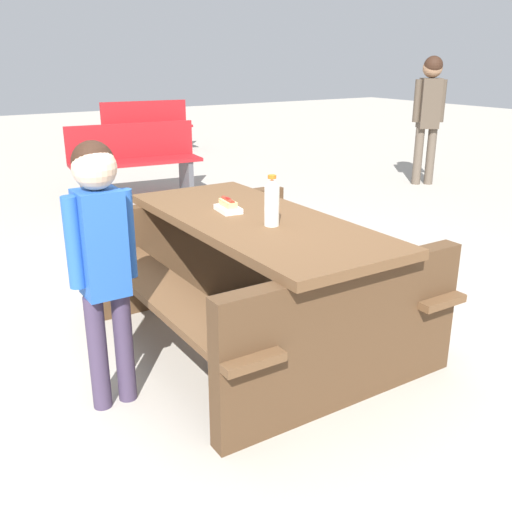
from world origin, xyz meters
The scene contains 8 objects.
ground_plane centered at (0.00, 0.00, 0.00)m, with size 30.00×30.00×0.00m, color #ADA599.
picnic_table centered at (0.00, 0.00, 0.44)m, with size 1.81×1.41×0.75m.
soda_bottle centered at (-0.17, 0.01, 0.88)m, with size 0.08×0.08×0.27m.
hotdog_tray centered at (0.20, 0.07, 0.78)m, with size 0.19×0.13×0.08m.
child_in_coat centered at (-0.19, 0.93, 0.81)m, with size 0.20×0.31×1.26m.
park_bench_near centered at (3.83, -0.76, 0.45)m, with size 0.56×1.53×0.85m.
park_bench_mid centered at (6.97, -2.20, 0.45)m, with size 0.57×1.54×0.85m.
bystander_adult centered at (2.53, -4.19, 1.02)m, with size 0.32×0.34×1.59m.
Camera 1 is at (-2.61, 1.66, 1.60)m, focal length 40.63 mm.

